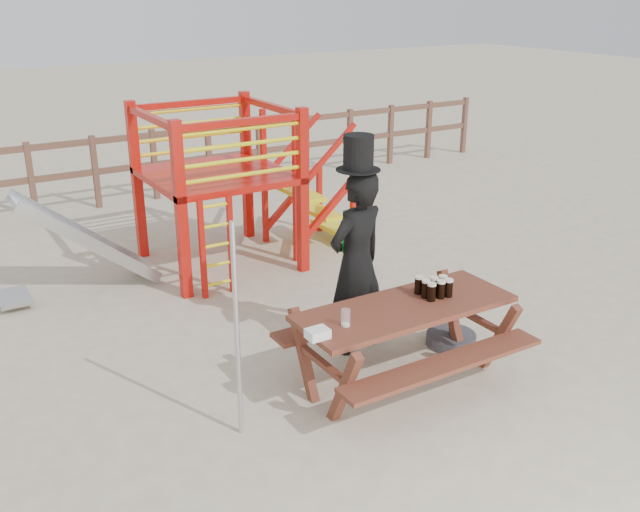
% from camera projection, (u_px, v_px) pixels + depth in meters
% --- Properties ---
extents(ground, '(60.00, 60.00, 0.00)m').
position_uv_depth(ground, '(362.00, 389.00, 6.53)').
color(ground, '#C4B798').
rests_on(ground, ground).
extents(back_fence, '(15.09, 0.09, 1.20)m').
position_uv_depth(back_fence, '(125.00, 160.00, 11.86)').
color(back_fence, brown).
rests_on(back_fence, ground).
extents(playground_fort, '(4.71, 1.84, 2.10)m').
position_uv_depth(playground_fort, '(213.00, 186.00, 9.07)').
color(playground_fort, '#B9140C').
rests_on(playground_fort, ground).
extents(picnic_table, '(2.03, 1.41, 0.79)m').
position_uv_depth(picnic_table, '(404.00, 335.00, 6.47)').
color(picnic_table, brown).
rests_on(picnic_table, ground).
extents(man_with_hat, '(0.76, 0.58, 2.19)m').
position_uv_depth(man_with_hat, '(356.00, 258.00, 6.93)').
color(man_with_hat, black).
rests_on(man_with_hat, ground).
extents(metal_pole, '(0.04, 0.04, 1.84)m').
position_uv_depth(metal_pole, '(237.00, 333.00, 5.57)').
color(metal_pole, '#B2B2B7').
rests_on(metal_pole, ground).
extents(parasol_base, '(0.51, 0.51, 0.22)m').
position_uv_depth(parasol_base, '(451.00, 339.00, 7.33)').
color(parasol_base, '#39393F').
rests_on(parasol_base, ground).
extents(paper_bag, '(0.18, 0.14, 0.08)m').
position_uv_depth(paper_bag, '(318.00, 334.00, 5.77)').
color(paper_bag, white).
rests_on(paper_bag, picnic_table).
extents(stout_pints, '(0.28, 0.28, 0.17)m').
position_uv_depth(stout_pints, '(435.00, 287.00, 6.53)').
color(stout_pints, black).
rests_on(stout_pints, picnic_table).
extents(empty_glasses, '(0.08, 0.08, 0.15)m').
position_uv_depth(empty_glasses, '(346.00, 318.00, 5.96)').
color(empty_glasses, silver).
rests_on(empty_glasses, picnic_table).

